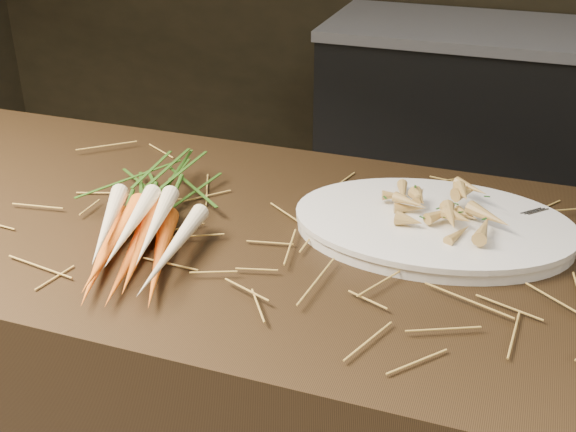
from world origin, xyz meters
name	(u,v)px	position (x,y,z in m)	size (l,w,h in m)	color
back_counter	(553,139)	(0.30, 2.18, 0.42)	(1.82, 0.62, 0.84)	black
straw_bedding	(376,245)	(0.00, 0.30, 0.91)	(1.40, 0.60, 0.02)	#A48135
root_veg_bunch	(151,201)	(-0.37, 0.26, 0.94)	(0.28, 0.50, 0.09)	#C2410C
serving_platter	(433,228)	(0.08, 0.38, 0.91)	(0.45, 0.30, 0.02)	white
roasted_veg_heap	(435,208)	(0.08, 0.38, 0.95)	(0.22, 0.16, 0.05)	#AD8241
serving_fork	(537,238)	(0.24, 0.38, 0.93)	(0.01, 0.17, 0.00)	silver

